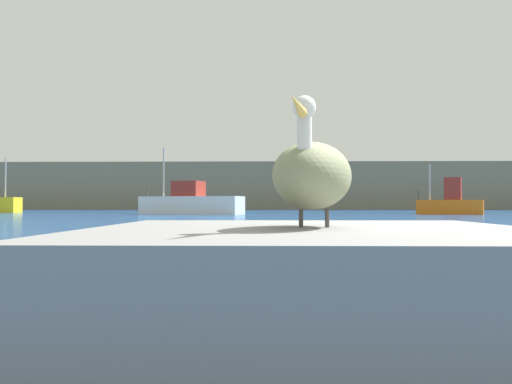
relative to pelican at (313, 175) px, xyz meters
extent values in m
plane|color=#194C93|center=(1.11, 0.52, -1.00)|extent=(260.00, 260.00, 0.00)
cube|color=#7F755B|center=(1.11, 69.34, 2.16)|extent=(140.00, 11.99, 6.32)
cube|color=gray|center=(0.00, 0.01, -0.68)|extent=(2.94, 2.96, 0.65)
ellipsoid|color=gray|center=(0.00, 0.01, -0.01)|extent=(0.72, 1.11, 0.45)
cylinder|color=white|center=(-0.08, -0.34, 0.20)|extent=(0.09, 0.09, 0.29)
sphere|color=white|center=(-0.08, -0.34, 0.39)|extent=(0.14, 0.14, 0.14)
cone|color=gold|center=(-0.13, -0.58, 0.36)|extent=(0.14, 0.37, 0.09)
cylinder|color=#4C4742|center=(0.10, 0.04, -0.29)|extent=(0.03, 0.03, 0.12)
cylinder|color=#4C4742|center=(-0.07, 0.08, -0.29)|extent=(0.03, 0.03, 0.12)
cylinder|color=#B2B2B2|center=(-23.67, 41.44, 2.12)|extent=(0.12, 0.12, 3.51)
cube|color=orange|center=(13.30, 35.34, -0.46)|extent=(4.79, 3.18, 1.08)
cube|color=maroon|center=(13.52, 35.24, 0.92)|extent=(1.49, 1.39, 1.68)
cylinder|color=#B2B2B2|center=(12.03, 35.94, 1.45)|extent=(0.12, 0.12, 2.75)
cylinder|color=#3F382D|center=(11.27, 36.30, 0.43)|extent=(0.10, 0.10, 0.70)
cube|color=white|center=(-6.09, 34.88, -0.33)|extent=(8.11, 4.36, 1.35)
cube|color=maroon|center=(-6.32, 34.95, 0.92)|extent=(2.48, 2.33, 1.15)
cylinder|color=#B2B2B2|center=(-8.33, 35.57, 2.21)|extent=(0.12, 0.12, 3.72)
cylinder|color=#3F382D|center=(-9.68, 35.98, 0.69)|extent=(0.10, 0.10, 0.70)
camera|label=1|loc=(-0.29, -3.41, -0.19)|focal=35.94mm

